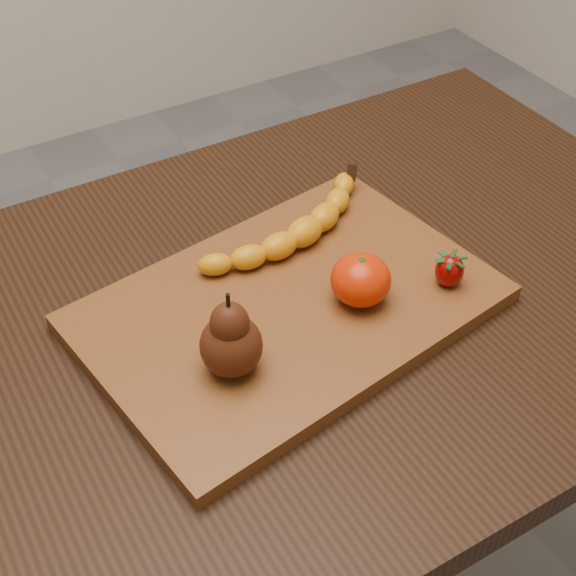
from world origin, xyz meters
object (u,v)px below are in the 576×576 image
pear (230,333)px  mandarin (361,280)px  table (325,344)px  cutting_board (288,307)px

pear → mandarin: (0.17, 0.02, -0.02)m
table → mandarin: 0.16m
table → cutting_board: bearing=-165.7°
table → pear: 0.25m
cutting_board → table: bearing=5.9°
table → mandarin: (0.01, -0.05, 0.15)m
pear → mandarin: 0.17m
table → mandarin: bearing=-82.0°
cutting_board → mandarin: mandarin is taller
table → pear: bearing=-155.8°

